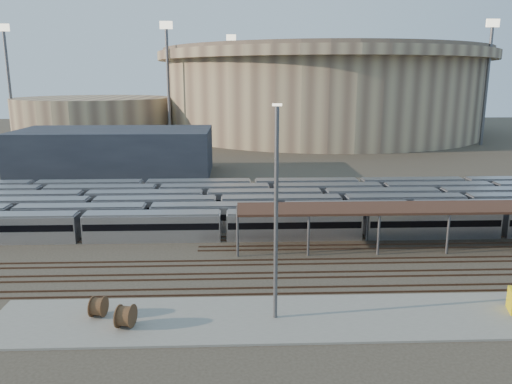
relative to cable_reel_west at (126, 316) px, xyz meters
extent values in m
plane|color=#383026|center=(17.66, 16.25, -1.22)|extent=(420.00, 420.00, 0.00)
cube|color=gray|center=(12.66, 1.25, -1.12)|extent=(50.00, 9.00, 0.20)
cube|color=#BBBBC0|center=(7.81, 24.25, 0.58)|extent=(112.00, 2.90, 3.60)
cube|color=#BBBBC0|center=(15.92, 28.45, 0.58)|extent=(112.00, 2.90, 3.60)
cube|color=#BBBBC0|center=(25.65, 32.65, 0.58)|extent=(112.00, 2.90, 3.60)
cube|color=#BBBBC0|center=(23.37, 36.85, 0.58)|extent=(112.00, 2.90, 3.60)
cube|color=#BBBBC0|center=(15.35, 41.05, 0.58)|extent=(112.00, 2.90, 3.60)
cube|color=#BBBBC0|center=(12.39, 45.25, 0.58)|extent=(112.00, 2.90, 3.60)
cylinder|color=#525357|center=(9.66, 17.55, 1.28)|extent=(0.30, 0.30, 5.00)
cylinder|color=#525357|center=(9.66, 22.95, 1.28)|extent=(0.30, 0.30, 5.00)
cylinder|color=#525357|center=(18.23, 17.55, 1.28)|extent=(0.30, 0.30, 5.00)
cylinder|color=#525357|center=(18.23, 22.95, 1.28)|extent=(0.30, 0.30, 5.00)
cylinder|color=#525357|center=(26.80, 17.55, 1.28)|extent=(0.30, 0.30, 5.00)
cylinder|color=#525357|center=(26.80, 22.95, 1.28)|extent=(0.30, 0.30, 5.00)
cylinder|color=#525357|center=(35.37, 17.55, 1.28)|extent=(0.30, 0.30, 5.00)
cylinder|color=#525357|center=(35.37, 22.95, 1.28)|extent=(0.30, 0.30, 5.00)
cylinder|color=#525357|center=(43.94, 22.95, 1.28)|extent=(0.30, 0.30, 5.00)
cube|color=#362016|center=(39.66, 20.25, 3.93)|extent=(60.00, 6.00, 0.30)
cube|color=#4C3323|center=(17.66, 14.50, -1.13)|extent=(170.00, 0.12, 0.18)
cube|color=#4C3323|center=(17.66, 16.00, -1.13)|extent=(170.00, 0.12, 0.18)
cube|color=#4C3323|center=(17.66, 10.50, -1.13)|extent=(170.00, 0.12, 0.18)
cube|color=#4C3323|center=(17.66, 12.00, -1.13)|extent=(170.00, 0.12, 0.18)
cube|color=#4C3323|center=(17.66, 6.50, -1.13)|extent=(170.00, 0.12, 0.18)
cube|color=#4C3323|center=(17.66, 8.00, -1.13)|extent=(170.00, 0.12, 0.18)
cylinder|color=tan|center=(42.66, 156.25, 12.78)|extent=(116.00, 116.00, 28.00)
cylinder|color=tan|center=(42.66, 156.25, 28.28)|extent=(124.00, 124.00, 3.00)
cylinder|color=brown|center=(42.66, 156.25, 30.53)|extent=(120.00, 120.00, 1.50)
cylinder|color=tan|center=(-42.34, 146.25, 5.78)|extent=(56.00, 56.00, 14.00)
cube|color=#1E232D|center=(-17.34, 71.25, 3.78)|extent=(42.00, 20.00, 10.00)
cylinder|color=#525357|center=(-12.34, 126.25, 16.78)|extent=(1.00, 1.00, 36.00)
cube|color=#FFF2CC|center=(-12.34, 126.25, 35.98)|extent=(4.00, 0.60, 2.40)
cylinder|color=#525357|center=(-67.34, 136.25, 16.78)|extent=(1.00, 1.00, 36.00)
cube|color=#FFF2CC|center=(-67.34, 136.25, 35.98)|extent=(4.00, 0.60, 2.40)
cylinder|color=#525357|center=(87.66, 116.25, 16.78)|extent=(1.00, 1.00, 36.00)
cube|color=#FFF2CC|center=(87.66, 116.25, 35.98)|extent=(4.00, 0.60, 2.40)
cylinder|color=#525357|center=(7.66, 176.25, 16.78)|extent=(1.00, 1.00, 36.00)
cube|color=#FFF2CC|center=(7.66, 176.25, 35.98)|extent=(4.00, 0.60, 2.40)
cylinder|color=brown|center=(0.00, 0.00, 0.00)|extent=(1.55, 2.24, 2.04)
cylinder|color=brown|center=(-2.89, 2.12, -0.09)|extent=(1.35, 2.02, 1.86)
cylinder|color=#525357|center=(12.97, 1.30, 8.35)|extent=(0.36, 0.36, 18.73)
cube|color=#FFF2CC|center=(12.97, 1.30, 17.81)|extent=(0.82, 0.35, 0.20)
camera|label=1|loc=(9.68, -39.68, 20.02)|focal=35.00mm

